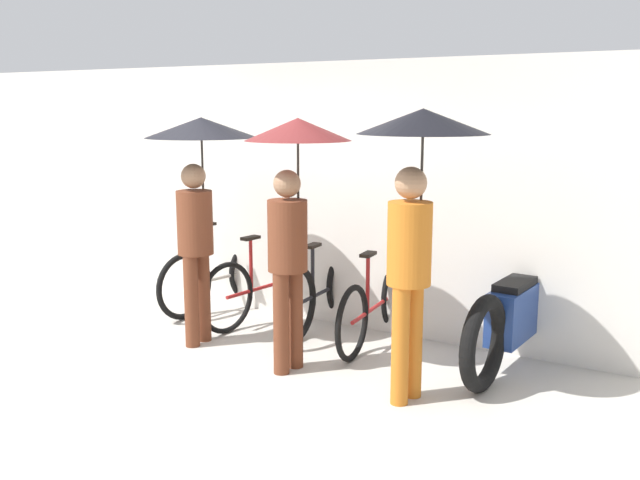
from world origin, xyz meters
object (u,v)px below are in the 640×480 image
(parked_bicycle_2, at_px, (322,291))
(pedestrian_trailing, at_px, (418,178))
(pedestrian_leading, at_px, (199,167))
(parked_bicycle_3, at_px, (375,305))
(parked_bicycle_1, at_px, (264,285))
(pedestrian_center, at_px, (294,183))
(motorcycle, at_px, (513,318))
(parked_bicycle_0, at_px, (221,276))

(parked_bicycle_2, xyz_separation_m, pedestrian_trailing, (1.45, -1.07, 1.27))
(pedestrian_leading, bearing_deg, parked_bicycle_3, 25.17)
(pedestrian_trailing, bearing_deg, parked_bicycle_1, 162.94)
(parked_bicycle_2, distance_m, pedestrian_center, 1.59)
(pedestrian_leading, bearing_deg, pedestrian_center, -12.24)
(parked_bicycle_2, distance_m, pedestrian_leading, 1.69)
(parked_bicycle_2, distance_m, motorcycle, 1.89)
(parked_bicycle_1, xyz_separation_m, motorcycle, (2.52, 0.03, 0.05))
(parked_bicycle_0, distance_m, parked_bicycle_1, 0.64)
(parked_bicycle_1, distance_m, pedestrian_trailing, 2.63)
(parked_bicycle_1, height_order, pedestrian_leading, pedestrian_leading)
(parked_bicycle_1, bearing_deg, pedestrian_leading, 179.27)
(pedestrian_leading, bearing_deg, parked_bicycle_1, 77.37)
(motorcycle, bearing_deg, parked_bicycle_1, 93.64)
(parked_bicycle_0, relative_size, parked_bicycle_1, 0.94)
(parked_bicycle_1, height_order, parked_bicycle_3, parked_bicycle_3)
(pedestrian_leading, relative_size, pedestrian_trailing, 0.96)
(pedestrian_trailing, bearing_deg, parked_bicycle_0, 166.90)
(parked_bicycle_2, bearing_deg, pedestrian_leading, 136.51)
(parked_bicycle_0, bearing_deg, parked_bicycle_2, -80.62)
(parked_bicycle_1, relative_size, pedestrian_center, 0.84)
(parked_bicycle_1, distance_m, parked_bicycle_3, 1.26)
(parked_bicycle_3, distance_m, pedestrian_center, 1.54)
(parked_bicycle_1, bearing_deg, parked_bicycle_2, -76.37)
(parked_bicycle_1, relative_size, parked_bicycle_3, 1.00)
(parked_bicycle_1, distance_m, motorcycle, 2.52)
(parked_bicycle_1, distance_m, pedestrian_leading, 1.49)
(pedestrian_leading, height_order, pedestrian_center, pedestrian_center)
(pedestrian_leading, relative_size, motorcycle, 1.00)
(pedestrian_trailing, relative_size, motorcycle, 1.04)
(pedestrian_center, bearing_deg, pedestrian_leading, 178.19)
(parked_bicycle_1, height_order, parked_bicycle_2, parked_bicycle_2)
(parked_bicycle_2, height_order, pedestrian_center, pedestrian_center)
(motorcycle, bearing_deg, pedestrian_trailing, 159.35)
(parked_bicycle_1, bearing_deg, pedestrian_trailing, -108.69)
(parked_bicycle_1, relative_size, parked_bicycle_2, 1.00)
(pedestrian_center, bearing_deg, parked_bicycle_2, 114.77)
(parked_bicycle_3, relative_size, pedestrian_trailing, 0.81)
(parked_bicycle_0, height_order, pedestrian_trailing, pedestrian_trailing)
(motorcycle, bearing_deg, parked_bicycle_2, 91.59)
(parked_bicycle_3, distance_m, pedestrian_leading, 2.02)
(pedestrian_center, xyz_separation_m, pedestrian_trailing, (1.09, -0.04, 0.10))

